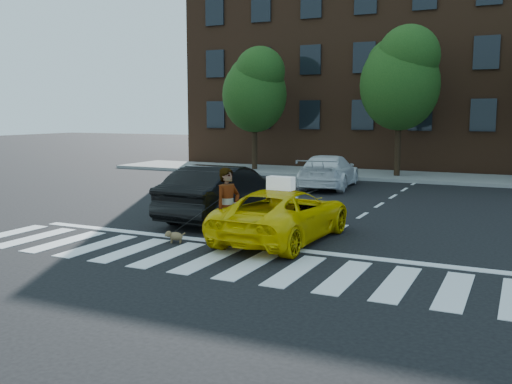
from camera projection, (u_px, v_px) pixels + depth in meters
ground at (208, 260)px, 12.13m from camera, size 120.00×120.00×0.00m
crosswalk at (208, 260)px, 12.13m from camera, size 13.00×2.40×0.01m
stop_line at (242, 244)px, 13.56m from camera, size 12.00×0.30×0.01m
sidewalk_far at (388, 176)px, 27.78m from camera, size 30.00×4.00×0.15m
building at (419, 64)px, 33.68m from camera, size 26.00×10.00×12.00m
tree_left at (255, 87)px, 29.69m from camera, size 3.39×3.38×6.50m
tree_mid at (401, 75)px, 26.45m from camera, size 3.69×3.69×7.10m
taxi at (284, 214)px, 13.98m from camera, size 2.32×4.66×1.27m
black_sedan at (223, 192)px, 16.76m from camera, size 1.86×4.88×1.59m
white_suv at (329, 171)px, 23.78m from camera, size 2.44×4.92×1.37m
woman at (228, 208)px, 13.03m from camera, size 0.65×0.79×1.87m
dog at (174, 236)px, 13.71m from camera, size 0.49×0.33×0.29m
taxi_sign at (281, 183)px, 13.69m from camera, size 0.66×0.31×0.32m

